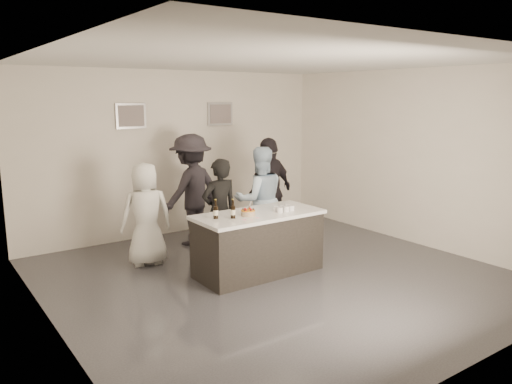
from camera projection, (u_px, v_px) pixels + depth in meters
floor at (276, 276)px, 7.14m from camera, size 6.00×6.00×0.00m
ceiling at (278, 60)px, 6.58m from camera, size 6.00×6.00×0.00m
wall_back at (178, 153)px, 9.27m from camera, size 6.00×0.04×3.00m
wall_front at (482, 214)px, 4.46m from camera, size 6.00×0.04×3.00m
wall_left at (48, 198)px, 5.16m from camera, size 0.04×6.00×3.00m
wall_right at (415, 157)px, 8.56m from camera, size 0.04×6.00×3.00m
picture_left at (131, 116)px, 8.60m from camera, size 0.54×0.04×0.44m
picture_right at (220, 114)px, 9.62m from camera, size 0.54×0.04×0.44m
bar_counter at (258, 243)px, 7.19m from camera, size 1.86×0.86×0.90m
cake at (248, 213)px, 6.94m from camera, size 0.20×0.20×0.07m
beer_bottle_a at (216, 209)px, 6.74m from camera, size 0.07×0.07×0.26m
beer_bottle_b at (233, 209)px, 6.77m from camera, size 0.07×0.07×0.26m
tumbler_cluster at (284, 208)px, 7.22m from camera, size 0.30×0.19×0.08m
candles at (252, 219)px, 6.75m from camera, size 0.24×0.08×0.01m
person_main_black at (220, 212)px, 7.58m from camera, size 0.60×0.40×1.62m
person_main_blue at (260, 200)px, 8.16m from camera, size 1.01×0.89×1.74m
person_guest_left at (146, 214)px, 7.52m from camera, size 0.85×0.65×1.57m
person_guest_right at (270, 192)px, 8.54m from camera, size 1.17×0.73×1.85m
person_guest_back at (191, 190)px, 8.56m from camera, size 1.41×1.11×1.91m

